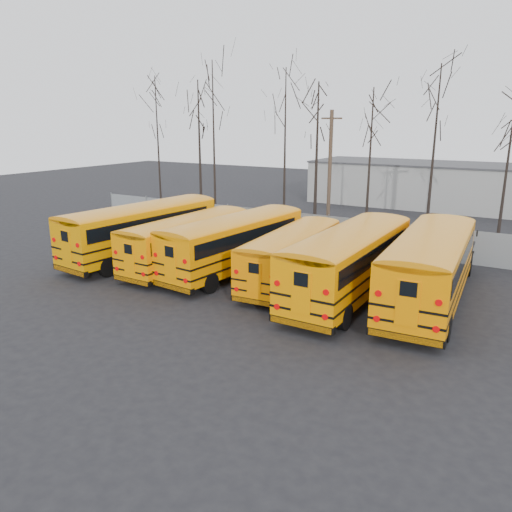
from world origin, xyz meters
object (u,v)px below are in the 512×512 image
Objects in this scene: bus_a at (145,226)px; bus_f at (431,262)px; bus_b at (190,237)px; bus_d at (293,251)px; utility_pole_left at (330,171)px; bus_c at (237,239)px; bus_e at (352,257)px.

bus_f reaches higher than bus_a.
bus_b is (3.42, -0.08, -0.25)m from bus_a.
bus_f reaches higher than bus_b.
bus_b is 1.04× the size of bus_d.
bus_a is at bearing -116.32° from utility_pole_left.
bus_d is at bearing 179.37° from bus_f.
bus_d is at bearing 7.36° from bus_a.
bus_c reaches higher than bus_d.
bus_d is at bearing 4.56° from bus_b.
utility_pole_left reaches higher than bus_c.
bus_e is (13.04, -0.25, -0.01)m from bus_a.
bus_f is at bearing -47.56° from utility_pole_left.
bus_b is at bearing 179.59° from bus_f.
bus_a is at bearing 179.81° from bus_b.
bus_a is 1.06× the size of bus_c.
utility_pole_left is (6.63, 12.21, 2.54)m from bus_a.
bus_e reaches higher than bus_c.
utility_pole_left is (3.21, 12.29, 2.79)m from bus_b.
bus_a is at bearing 179.52° from bus_e.
utility_pole_left is at bearing 126.59° from bus_f.
bus_e is at bearing -60.58° from utility_pole_left.
bus_a is 1.02× the size of bus_e.
bus_e is at bearing -13.76° from bus_d.
bus_a is 1.16× the size of bus_b.
bus_b is at bearing 179.26° from bus_d.
bus_d is 0.85× the size of bus_e.
bus_c is 10.14m from bus_f.
bus_a is 9.76m from bus_d.
bus_d is 3.35m from bus_e.
bus_b is 0.88× the size of bus_e.
utility_pole_left is (0.36, 11.78, 2.66)m from bus_c.
bus_b is 6.34m from bus_d.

